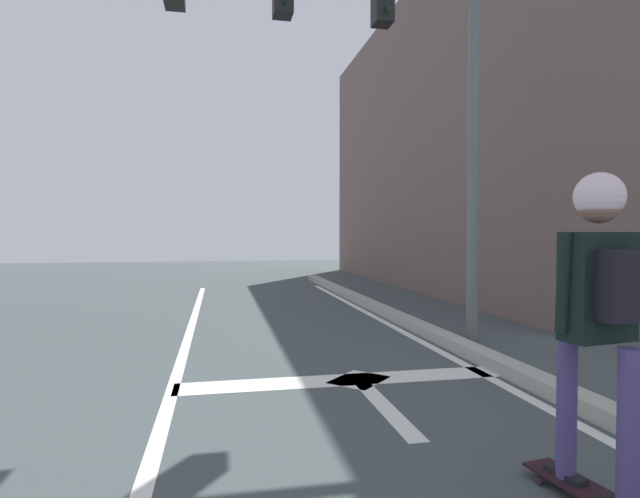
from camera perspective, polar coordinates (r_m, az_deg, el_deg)
The scene contains 10 objects.
lane_line_center at distance 4.15m, azimuth -17.56°, elevation -18.82°, with size 0.12×20.00×0.01m, color silver.
lane_line_curbside at distance 4.92m, azimuth 23.12°, elevation -15.58°, with size 0.12×20.00×0.01m, color silver.
stop_bar at distance 5.18m, azimuth 2.53°, elevation -14.56°, with size 3.26×0.40×0.01m, color silver.
lane_arrow_stem at distance 4.43m, azimuth 7.55°, elevation -17.46°, with size 0.16×1.40×0.01m, color silver.
lane_arrow_head at distance 5.20m, azimuth 4.41°, elevation -14.52°, with size 0.56×0.44×0.01m, color silver.
curb_strip at distance 5.05m, azimuth 25.55°, elevation -14.39°, with size 0.24×24.00×0.14m, color #9BA091.
skateboard at distance 3.32m, azimuth 28.62°, elevation -23.27°, with size 0.33×0.87×0.07m.
skater at distance 3.02m, azimuth 29.13°, elevation -4.10°, with size 0.47×0.63×1.70m.
traffic_signal_mast at distance 7.01m, azimuth 4.87°, elevation 21.60°, with size 5.29×0.34×5.33m.
building_block at distance 16.18m, azimuth 23.64°, elevation 10.27°, with size 8.64×13.73×7.82m, color #6C564F.
Camera 1 is at (0.20, 2.13, 1.45)m, focal length 28.29 mm.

